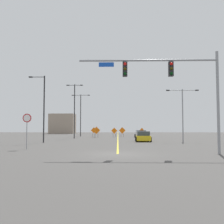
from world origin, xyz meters
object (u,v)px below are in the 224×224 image
Objects in this scene: car_yellow_approaching at (143,137)px; construction_sign_median_far at (96,131)px; traffic_signal_assembly at (173,79)px; street_lamp_mid_right at (74,107)px; construction_sign_left_lane at (94,131)px; construction_sign_median_near at (122,131)px; construction_sign_right_lane at (142,131)px; street_lamp_far_right at (43,105)px; construction_sign_left_shoulder at (114,131)px; car_silver_near at (141,134)px; street_lamp_near_left at (81,112)px; stop_sign at (27,124)px; street_lamp_mid_left at (183,109)px.

construction_sign_median_far is at bearing 120.22° from car_yellow_approaching.
street_lamp_mid_right reaches higher than traffic_signal_assembly.
construction_sign_left_lane is 0.99× the size of construction_sign_median_near.
traffic_signal_assembly is 5.56× the size of construction_sign_right_lane.
street_lamp_far_right reaches higher than traffic_signal_assembly.
construction_sign_median_near reaches higher than construction_sign_left_shoulder.
car_yellow_approaching is at bearing -63.38° from construction_sign_left_lane.
construction_sign_median_far is 0.51× the size of car_silver_near.
street_lamp_near_left is 4.96× the size of construction_sign_right_lane.
stop_sign is 32.79m from street_lamp_near_left.
construction_sign_median_far reaches higher than construction_sign_right_lane.
construction_sign_median_far is 5.31m from construction_sign_left_shoulder.
construction_sign_median_near reaches higher than construction_sign_left_lane.
street_lamp_mid_right reaches higher than construction_sign_left_shoulder.
stop_sign is at bearing -81.22° from street_lamp_far_right.
construction_sign_median_far is at bearing 71.02° from street_lamp_far_right.
construction_sign_left_lane is at bearing 83.97° from stop_sign.
construction_sign_left_shoulder is at bearing 103.82° from car_yellow_approaching.
construction_sign_median_far is (5.45, 15.83, -3.37)m from street_lamp_far_right.
construction_sign_median_near is 6.74m from car_silver_near.
construction_sign_right_lane is at bearing 83.45° from car_silver_near.
traffic_signal_assembly is 29.91m from car_silver_near.
traffic_signal_assembly is at bearing -45.59° from street_lamp_far_right.
street_lamp_mid_right is 13.14m from car_silver_near.
street_lamp_mid_right is at bearing 113.84° from traffic_signal_assembly.
car_yellow_approaching is at bearing 91.95° from traffic_signal_assembly.
construction_sign_median_far is 0.46× the size of car_yellow_approaching.
stop_sign is 30.74m from construction_sign_left_shoulder.
construction_sign_median_near is (-3.09, 35.38, -4.15)m from traffic_signal_assembly.
street_lamp_far_right is 4.29× the size of construction_sign_median_near.
construction_sign_right_lane is at bearing 98.25° from street_lamp_mid_left.
stop_sign is at bearing 162.04° from traffic_signal_assembly.
construction_sign_right_lane is (9.39, 10.36, -0.15)m from construction_sign_median_far.
street_lamp_mid_right is 1.12× the size of street_lamp_far_right.
construction_sign_left_shoulder is at bearing 119.06° from street_lamp_mid_left.
construction_sign_median_far is 1.06× the size of construction_sign_left_lane.
street_lamp_mid_left is 3.93× the size of construction_sign_right_lane.
traffic_signal_assembly is at bearing -66.16° from street_lamp_mid_right.
street_lamp_mid_left is 23.74m from construction_sign_right_lane.
car_yellow_approaching is (8.23, -16.42, -0.58)m from construction_sign_left_lane.
traffic_signal_assembly is 5.17× the size of construction_sign_left_lane.
stop_sign is 0.44× the size of street_lamp_mid_left.
construction_sign_median_near is at bearing 45.13° from construction_sign_left_shoulder.
street_lamp_near_left reaches higher than car_yellow_approaching.
street_lamp_mid_left reaches higher than construction_sign_left_lane.
street_lamp_far_right is 30.30m from construction_sign_right_lane.
car_yellow_approaching is (-0.57, 16.82, -4.70)m from traffic_signal_assembly.
construction_sign_median_far is at bearing 134.63° from street_lamp_mid_left.
street_lamp_mid_right is 19.40m from construction_sign_right_lane.
traffic_signal_assembly is at bearing -85.00° from construction_sign_median_near.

